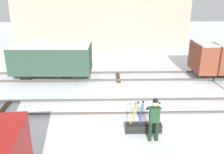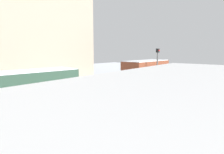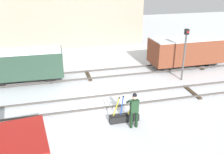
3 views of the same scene
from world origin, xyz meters
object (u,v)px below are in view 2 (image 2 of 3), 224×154
Objects in this scene: freight_car_far_end at (146,70)px; signal_post at (157,64)px; rail_worker at (183,93)px; freight_car_back_track at (35,85)px; switch_lever_frame at (170,106)px.

signal_post is at bearing -126.22° from freight_car_far_end.
rail_worker is at bearing -134.84° from freight_car_far_end.
signal_post reaches higher than freight_car_back_track.
freight_car_back_track is at bearing 127.82° from switch_lever_frame.
freight_car_back_track reaches higher than rail_worker.
switch_lever_frame is 1.05m from rail_worker.
switch_lever_frame is 8.25m from freight_car_back_track.
switch_lever_frame is 0.42× the size of signal_post.
signal_post is (5.16, 4.75, 1.17)m from rail_worker.
rail_worker is 9.77m from freight_car_far_end.
rail_worker is 0.51× the size of signal_post.
freight_car_far_end is (12.14, 0.00, 0.06)m from freight_car_back_track.
freight_car_far_end reaches higher than switch_lever_frame.
switch_lever_frame is at bearing -50.19° from freight_car_back_track.
rail_worker is 0.36× the size of freight_car_back_track.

